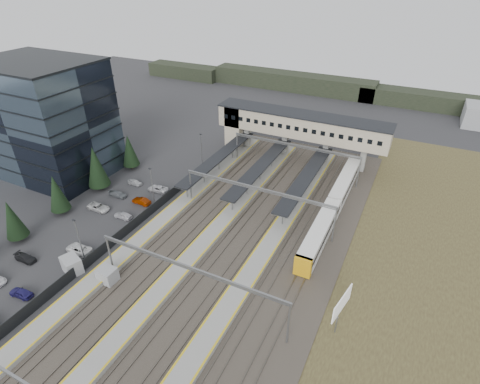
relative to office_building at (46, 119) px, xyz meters
The scene contains 16 objects.
ground 39.86m from the office_building, 18.43° to the right, with size 220.00×220.00×0.00m, color #2B2B2D.
office_building is the anchor object (origin of this frame).
conifer_row 22.40m from the office_building, 48.57° to the right, with size 4.42×49.82×9.50m.
car_park 31.81m from the office_building, 39.77° to the right, with size 10.56×44.68×1.28m.
lampposts 31.00m from the office_building, 21.00° to the right, with size 0.50×53.25×8.07m.
fence 32.32m from the office_building, 13.35° to the right, with size 0.08×90.00×2.00m.
relay_cabin_near 37.67m from the office_building, 38.65° to the right, with size 3.68×3.18×2.58m.
relay_cabin_far 42.29m from the office_building, 32.18° to the right, with size 2.69×2.27×2.40m.
rail_corridor 47.39m from the office_building, ahead, with size 34.00×90.00×0.92m.
canopies 46.29m from the office_building, 19.23° to the left, with size 23.10×30.00×3.28m.
footbridge 53.18m from the office_building, 34.47° to the left, with size 40.40×6.40×11.20m.
gantries 49.23m from the office_building, 10.62° to the right, with size 28.40×62.28×7.17m.
train 61.67m from the office_building, ahead, with size 2.66×36.91×3.34m.
billboard 68.97m from the office_building, 11.45° to the right, with size 1.21×5.36×4.51m.
scrub_east 82.21m from the office_building, ahead, with size 34.00×120.00×0.06m.
treeline_far 100.53m from the office_building, 53.31° to the left, with size 170.00×19.00×7.00m.
Camera 1 is at (33.96, -37.31, 40.65)m, focal length 28.00 mm.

